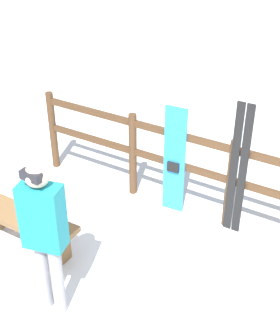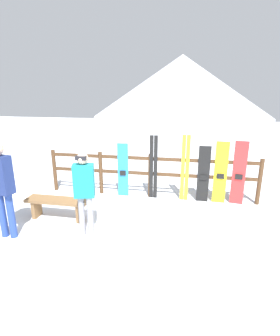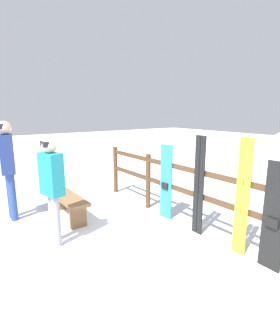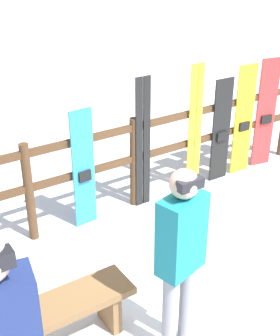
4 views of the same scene
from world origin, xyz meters
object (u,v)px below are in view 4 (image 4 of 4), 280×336
at_px(ski_pair_black, 143,144).
at_px(snowboard_yellow, 243,121).
at_px(bench, 52,318).
at_px(snowboard_red, 266,114).
at_px(snowboard_black_stripe, 221,131).
at_px(ski_pair_yellow, 195,129).
at_px(person_teal, 181,250).
at_px(snowboard_blue, 84,170).

relative_size(ski_pair_black, snowboard_yellow, 1.06).
height_order(bench, snowboard_red, snowboard_red).
height_order(ski_pair_black, snowboard_black_stripe, ski_pair_black).
distance_m(ski_pair_black, snowboard_black_stripe, 1.22).
relative_size(bench, snowboard_red, 0.87).
distance_m(ski_pair_black, ski_pair_yellow, 0.77).
relative_size(person_teal, snowboard_yellow, 1.06).
distance_m(bench, person_teal, 1.15).
relative_size(bench, person_teal, 0.83).
xyz_separation_m(ski_pair_yellow, snowboard_black_stripe, (0.44, -0.00, -0.13)).
bearing_deg(snowboard_black_stripe, ski_pair_yellow, 179.55).
relative_size(ski_pair_yellow, snowboard_black_stripe, 1.18).
relative_size(snowboard_black_stripe, snowboard_yellow, 0.92).
bearing_deg(snowboard_black_stripe, snowboard_red, 0.01).
bearing_deg(bench, snowboard_red, 21.14).
xyz_separation_m(bench, snowboard_yellow, (3.44, 1.49, 0.42)).
distance_m(person_teal, snowboard_blue, 2.02).
xyz_separation_m(ski_pair_black, snowboard_red, (2.02, -0.00, -0.04)).
distance_m(bench, snowboard_yellow, 3.77).
relative_size(snowboard_blue, snowboard_yellow, 0.91).
xyz_separation_m(person_teal, snowboard_black_stripe, (2.21, 1.99, -0.26)).
bearing_deg(ski_pair_black, snowboard_yellow, -0.12).
bearing_deg(bench, ski_pair_yellow, 29.84).
relative_size(person_teal, snowboard_blue, 1.16).
height_order(snowboard_blue, ski_pair_yellow, ski_pair_yellow).
bearing_deg(bench, person_teal, -30.84).
bearing_deg(snowboard_blue, ski_pair_yellow, 0.13).
relative_size(person_teal, snowboard_black_stripe, 1.15).
bearing_deg(ski_pair_yellow, snowboard_blue, -179.87).
height_order(person_teal, ski_pair_black, ski_pair_black).
relative_size(person_teal, ski_pair_yellow, 0.98).
height_order(ski_pair_black, snowboard_red, ski_pair_black).
relative_size(person_teal, ski_pair_black, 1.00).
height_order(bench, snowboard_black_stripe, snowboard_black_stripe).
bearing_deg(ski_pair_black, snowboard_black_stripe, -0.17).
bearing_deg(snowboard_red, ski_pair_black, 179.90).
bearing_deg(person_teal, bench, 149.16).
distance_m(snowboard_blue, snowboard_red, 2.80).
distance_m(snowboard_black_stripe, snowboard_yellow, 0.40).
bearing_deg(ski_pair_yellow, snowboard_black_stripe, -0.45).
relative_size(bench, ski_pair_black, 0.83).
xyz_separation_m(ski_pair_yellow, snowboard_yellow, (0.83, -0.00, -0.07)).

